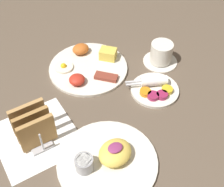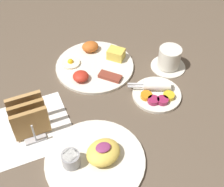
{
  "view_description": "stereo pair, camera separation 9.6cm",
  "coord_description": "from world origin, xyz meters",
  "px_view_note": "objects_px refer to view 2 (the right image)",
  "views": [
    {
      "loc": [
        -0.27,
        -0.51,
        0.73
      ],
      "look_at": [
        0.08,
        0.05,
        0.03
      ],
      "focal_mm": 50.0,
      "sensor_mm": 36.0,
      "label": 1
    },
    {
      "loc": [
        -0.18,
        -0.55,
        0.73
      ],
      "look_at": [
        0.08,
        0.05,
        0.03
      ],
      "focal_mm": 50.0,
      "sensor_mm": 36.0,
      "label": 2
    }
  ],
  "objects_px": {
    "plate_condiments": "(157,93)",
    "plate_foreground": "(95,158)",
    "plate_breakfast": "(95,64)",
    "coffee_cup": "(169,59)",
    "toast_rack": "(29,117)"
  },
  "relations": [
    {
      "from": "plate_foreground",
      "to": "coffee_cup",
      "type": "relative_size",
      "value": 2.23
    },
    {
      "from": "plate_foreground",
      "to": "plate_breakfast",
      "type": "bearing_deg",
      "value": 69.21
    },
    {
      "from": "plate_breakfast",
      "to": "coffee_cup",
      "type": "bearing_deg",
      "value": -23.75
    },
    {
      "from": "plate_breakfast",
      "to": "toast_rack",
      "type": "xyz_separation_m",
      "value": [
        -0.26,
        -0.18,
        0.04
      ]
    },
    {
      "from": "plate_breakfast",
      "to": "toast_rack",
      "type": "relative_size",
      "value": 2.33
    },
    {
      "from": "plate_condiments",
      "to": "coffee_cup",
      "type": "xyz_separation_m",
      "value": [
        0.1,
        0.11,
        0.02
      ]
    },
    {
      "from": "plate_foreground",
      "to": "coffee_cup",
      "type": "xyz_separation_m",
      "value": [
        0.37,
        0.25,
        0.02
      ]
    },
    {
      "from": "plate_breakfast",
      "to": "plate_condiments",
      "type": "height_order",
      "value": "plate_breakfast"
    },
    {
      "from": "plate_breakfast",
      "to": "plate_condiments",
      "type": "relative_size",
      "value": 1.71
    },
    {
      "from": "plate_condiments",
      "to": "plate_foreground",
      "type": "xyz_separation_m",
      "value": [
        -0.26,
        -0.15,
        0.0
      ]
    },
    {
      "from": "plate_condiments",
      "to": "toast_rack",
      "type": "relative_size",
      "value": 1.36
    },
    {
      "from": "toast_rack",
      "to": "plate_foreground",
      "type": "bearing_deg",
      "value": -53.51
    },
    {
      "from": "plate_breakfast",
      "to": "plate_condiments",
      "type": "distance_m",
      "value": 0.25
    },
    {
      "from": "plate_breakfast",
      "to": "coffee_cup",
      "type": "distance_m",
      "value": 0.26
    },
    {
      "from": "plate_breakfast",
      "to": "toast_rack",
      "type": "bearing_deg",
      "value": -145.78
    }
  ]
}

